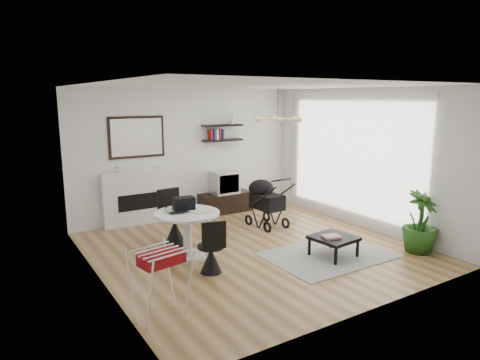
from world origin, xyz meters
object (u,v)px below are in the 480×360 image
dining_table (187,228)px  drying_rack (160,283)px  coffee_table (334,239)px  crt_tv (224,182)px  potted_plant (420,222)px  tv_console (225,203)px  stroller (265,204)px  fireplace (140,191)px

dining_table → drying_rack: bearing=-124.5°
coffee_table → crt_tv: bearing=92.7°
dining_table → coffee_table: size_ratio=1.48×
crt_tv → dining_table: (-1.85, -2.06, -0.19)m
dining_table → potted_plant: (3.35, -1.78, 0.02)m
dining_table → drying_rack: 1.90m
tv_console → stroller: bearing=-82.3°
potted_plant → dining_table: bearing=152.0°
crt_tv → coffee_table: bearing=-87.3°
tv_console → potted_plant: potted_plant is taller
drying_rack → coffee_table: drying_rack is taller
drying_rack → potted_plant: bearing=-13.4°
crt_tv → fireplace: bearing=175.6°
potted_plant → drying_rack: bearing=177.2°
fireplace → stroller: fireplace is taller
fireplace → crt_tv: size_ratio=3.82×
fireplace → drying_rack: size_ratio=2.58×
tv_console → coffee_table: (0.13, -3.25, 0.08)m
tv_console → drying_rack: drying_rack is taller
tv_console → potted_plant: (1.48, -3.85, 0.29)m
stroller → coffee_table: 1.96m
coffee_table → fireplace: bearing=120.6°
fireplace → dining_table: 2.21m
fireplace → drying_rack: fireplace is taller
tv_console → fireplace: bearing=175.7°
stroller → dining_table: bearing=-163.6°
tv_console → crt_tv: 0.47m
dining_table → coffee_table: dining_table is taller
stroller → tv_console: bearing=93.6°
tv_console → stroller: 1.32m
fireplace → coffee_table: fireplace is taller
fireplace → potted_plant: fireplace is taller
drying_rack → stroller: (3.13, 2.34, 0.00)m
dining_table → potted_plant: potted_plant is taller
tv_console → dining_table: 2.80m
dining_table → fireplace: bearing=90.0°
crt_tv → potted_plant: (1.50, -3.84, -0.18)m
drying_rack → stroller: 3.90m
crt_tv → drying_rack: bearing=-128.9°
drying_rack → dining_table: bearing=44.9°
fireplace → coffee_table: bearing=-59.4°
fireplace → dining_table: fireplace is taller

